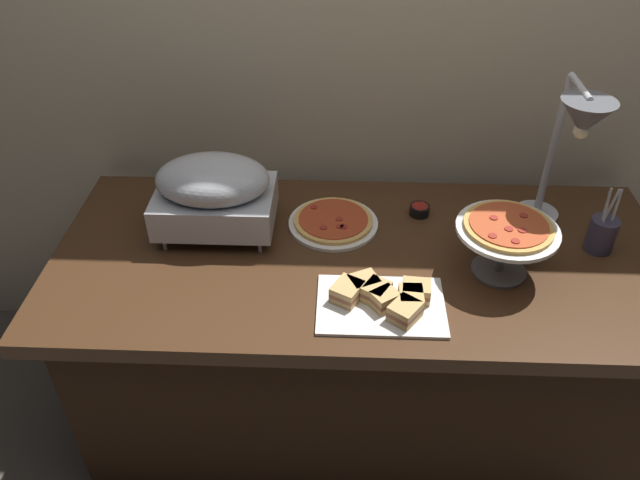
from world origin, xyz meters
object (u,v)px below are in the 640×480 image
object	(u,v)px
pizza_plate_center	(507,233)
pizza_plate_front	(333,222)
sauce_cup_far	(166,196)
sandwich_platter	(384,299)
chafing_dish	(214,192)
heat_lamp	(577,130)
sauce_cup_near	(419,210)
utensil_holder	(602,234)

from	to	relation	value
pizza_plate_center	pizza_plate_front	bearing A→B (deg)	156.67
pizza_plate_center	sauce_cup_far	bearing A→B (deg)	162.91
pizza_plate_center	sandwich_platter	size ratio (longest dim) A/B	0.82
chafing_dish	pizza_plate_center	bearing A→B (deg)	-11.31
pizza_plate_center	chafing_dish	bearing A→B (deg)	168.69
pizza_plate_center	sauce_cup_far	world-z (taller)	pizza_plate_center
sandwich_platter	heat_lamp	bearing A→B (deg)	31.53
sauce_cup_near	sauce_cup_far	size ratio (longest dim) A/B	1.15
heat_lamp	sandwich_platter	xyz separation A→B (m)	(-0.53, -0.32, -0.36)
chafing_dish	heat_lamp	world-z (taller)	heat_lamp
pizza_plate_front	sauce_cup_near	xyz separation A→B (m)	(0.29, 0.07, 0.01)
pizza_plate_front	utensil_holder	world-z (taller)	utensil_holder
heat_lamp	sandwich_platter	bearing A→B (deg)	-148.47
heat_lamp	sandwich_platter	distance (m)	0.72
heat_lamp	utensil_holder	xyz separation A→B (m)	(0.14, -0.04, -0.33)
chafing_dish	sandwich_platter	world-z (taller)	chafing_dish
pizza_plate_front	heat_lamp	bearing A→B (deg)	-4.34
pizza_plate_center	heat_lamp	bearing A→B (deg)	41.89
chafing_dish	heat_lamp	xyz separation A→B (m)	(1.04, -0.01, 0.24)
chafing_dish	pizza_plate_center	size ratio (longest dim) A/B	1.27
pizza_plate_front	utensil_holder	bearing A→B (deg)	-6.48
heat_lamp	pizza_plate_center	bearing A→B (deg)	-138.11
chafing_dish	sauce_cup_near	distance (m)	0.68
pizza_plate_front	sauce_cup_far	distance (m)	0.59
pizza_plate_center	utensil_holder	world-z (taller)	utensil_holder
pizza_plate_center	sandwich_platter	bearing A→B (deg)	-155.02
chafing_dish	sauce_cup_near	xyz separation A→B (m)	(0.65, 0.11, -0.13)
pizza_plate_front	sauce_cup_far	world-z (taller)	sauce_cup_far
heat_lamp	pizza_plate_center	size ratio (longest dim) A/B	1.71
sauce_cup_far	sandwich_platter	bearing A→B (deg)	-34.18
sauce_cup_far	chafing_dish	bearing A→B (deg)	-37.28
chafing_dish	pizza_plate_center	world-z (taller)	chafing_dish
sandwich_platter	chafing_dish	bearing A→B (deg)	147.11
pizza_plate_front	pizza_plate_center	bearing A→B (deg)	-23.33
chafing_dish	sauce_cup_far	size ratio (longest dim) A/B	6.41
heat_lamp	sauce_cup_far	world-z (taller)	heat_lamp
heat_lamp	sauce_cup_near	size ratio (longest dim) A/B	7.54
sauce_cup_near	pizza_plate_center	bearing A→B (deg)	-53.82
utensil_holder	pizza_plate_front	bearing A→B (deg)	173.52
pizza_plate_front	sauce_cup_far	bearing A→B (deg)	168.66
chafing_dish	pizza_plate_front	xyz separation A→B (m)	(0.37, 0.04, -0.13)
pizza_plate_center	utensil_holder	bearing A→B (deg)	20.31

